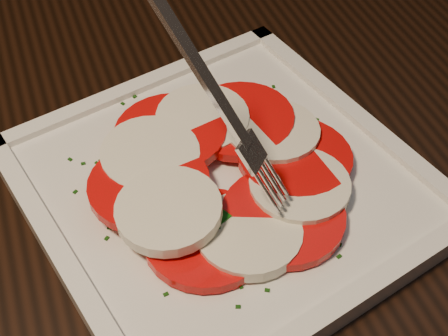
% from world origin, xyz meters
% --- Properties ---
extents(table, '(1.30, 0.95, 0.75)m').
position_xyz_m(table, '(-0.29, 0.07, 0.65)').
color(table, black).
rests_on(table, ground).
extents(plate, '(0.31, 0.31, 0.01)m').
position_xyz_m(plate, '(-0.38, 0.06, 0.76)').
color(plate, white).
rests_on(plate, table).
extents(caprese_salad, '(0.21, 0.23, 0.03)m').
position_xyz_m(caprese_salad, '(-0.38, 0.06, 0.78)').
color(caprese_salad, red).
rests_on(caprese_salad, plate).
extents(fork, '(0.10, 0.11, 0.17)m').
position_xyz_m(fork, '(-0.40, 0.06, 0.87)').
color(fork, white).
rests_on(fork, caprese_salad).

